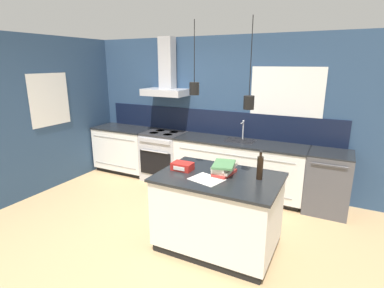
{
  "coord_description": "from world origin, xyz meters",
  "views": [
    {
      "loc": [
        2.07,
        -2.89,
        2.16
      ],
      "look_at": [
        0.23,
        0.74,
        1.05
      ],
      "focal_mm": 28.0,
      "sensor_mm": 36.0,
      "label": 1
    }
  ],
  "objects_px": {
    "oven_range": "(164,156)",
    "red_supply_box": "(182,166)",
    "dishwasher": "(328,182)",
    "bottle_on_island": "(260,167)",
    "book_stack": "(224,168)"
  },
  "relations": [
    {
      "from": "oven_range",
      "to": "red_supply_box",
      "type": "xyz_separation_m",
      "value": [
        1.27,
        -1.6,
        0.5
      ]
    },
    {
      "from": "dishwasher",
      "to": "bottle_on_island",
      "type": "xyz_separation_m",
      "value": [
        -0.67,
        -1.47,
        0.59
      ]
    },
    {
      "from": "oven_range",
      "to": "book_stack",
      "type": "bearing_deg",
      "value": -40.41
    },
    {
      "from": "oven_range",
      "to": "bottle_on_island",
      "type": "distance_m",
      "value": 2.69
    },
    {
      "from": "book_stack",
      "to": "dishwasher",
      "type": "bearing_deg",
      "value": 54.56
    },
    {
      "from": "bottle_on_island",
      "to": "red_supply_box",
      "type": "height_order",
      "value": "bottle_on_island"
    },
    {
      "from": "dishwasher",
      "to": "bottle_on_island",
      "type": "height_order",
      "value": "bottle_on_island"
    },
    {
      "from": "book_stack",
      "to": "red_supply_box",
      "type": "distance_m",
      "value": 0.51
    },
    {
      "from": "red_supply_box",
      "to": "dishwasher",
      "type": "bearing_deg",
      "value": 45.6
    },
    {
      "from": "dishwasher",
      "to": "bottle_on_island",
      "type": "relative_size",
      "value": 2.8
    },
    {
      "from": "oven_range",
      "to": "bottle_on_island",
      "type": "xyz_separation_m",
      "value": [
        2.17,
        -1.47,
        0.59
      ]
    },
    {
      "from": "oven_range",
      "to": "book_stack",
      "type": "height_order",
      "value": "book_stack"
    },
    {
      "from": "book_stack",
      "to": "red_supply_box",
      "type": "xyz_separation_m",
      "value": [
        -0.5,
        -0.1,
        -0.02
      ]
    },
    {
      "from": "book_stack",
      "to": "red_supply_box",
      "type": "height_order",
      "value": "book_stack"
    },
    {
      "from": "bottle_on_island",
      "to": "book_stack",
      "type": "xyz_separation_m",
      "value": [
        -0.41,
        -0.03,
        -0.07
      ]
    }
  ]
}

